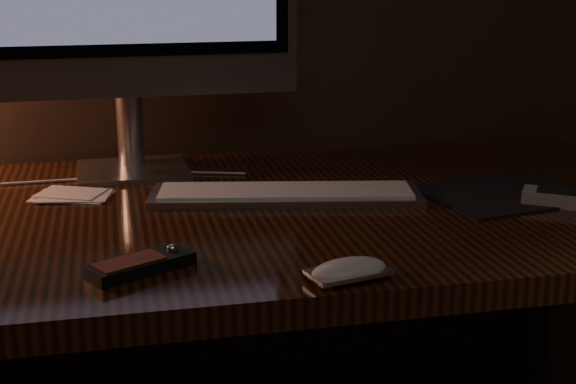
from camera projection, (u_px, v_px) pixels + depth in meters
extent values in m
cube|color=#3D1C0D|center=(223.00, 220.00, 1.27)|extent=(1.60, 0.75, 0.04)
cube|color=black|center=(531.00, 311.00, 1.83)|extent=(0.06, 0.06, 0.71)
cube|color=black|center=(202.00, 296.00, 1.67)|extent=(1.48, 0.02, 0.51)
cube|color=silver|center=(133.00, 170.00, 1.48)|extent=(0.21, 0.18, 0.01)
cylinder|color=silver|center=(130.00, 128.00, 1.49)|extent=(0.05, 0.05, 0.13)
cube|color=silver|center=(286.00, 194.00, 1.31)|extent=(0.46, 0.21, 0.02)
cube|color=black|center=(505.00, 193.00, 1.34)|extent=(0.30, 0.25, 0.00)
ellipsoid|color=white|center=(349.00, 273.00, 0.97)|extent=(0.11, 0.07, 0.02)
cube|color=black|center=(141.00, 265.00, 1.00)|extent=(0.14, 0.11, 0.02)
cube|color=maroon|center=(141.00, 259.00, 1.00)|extent=(0.09, 0.08, 0.00)
sphere|color=silver|center=(140.00, 258.00, 0.99)|extent=(0.01, 0.01, 0.01)
cube|color=white|center=(72.00, 195.00, 1.32)|extent=(0.14, 0.12, 0.01)
cylinder|color=white|center=(96.00, 179.00, 1.42)|extent=(0.54, 0.10, 0.00)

